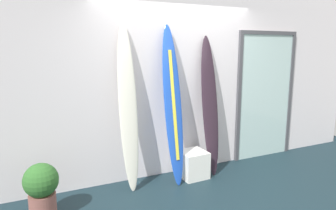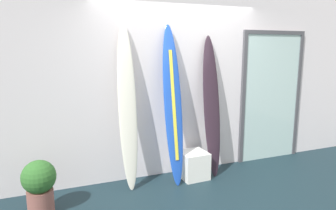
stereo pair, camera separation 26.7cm
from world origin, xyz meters
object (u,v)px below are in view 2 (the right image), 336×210
surfboard_charcoal (212,106)px  display_block_left (193,165)px  surfboard_cobalt (173,105)px  potted_plant (39,185)px  surfboard_ivory (128,108)px  glass_door (271,95)px

surfboard_charcoal → display_block_left: (-0.32, -0.07, -0.84)m
surfboard_cobalt → potted_plant: size_ratio=3.44×
surfboard_cobalt → surfboard_charcoal: 0.64m
surfboard_cobalt → display_block_left: 0.96m
surfboard_cobalt → display_block_left: bearing=-4.7°
surfboard_cobalt → surfboard_charcoal: surfboard_cobalt is taller
display_block_left → potted_plant: bearing=-172.7°
surfboard_ivory → glass_door: size_ratio=1.02×
surfboard_ivory → potted_plant: (-1.12, -0.35, -0.73)m
surfboard_ivory → glass_door: 2.52m
surfboard_cobalt → glass_door: size_ratio=1.02×
display_block_left → glass_door: size_ratio=0.18×
surfboard_cobalt → potted_plant: 1.93m
surfboard_charcoal → potted_plant: (-2.39, -0.34, -0.68)m
surfboard_cobalt → potted_plant: (-1.75, -0.29, -0.75)m
surfboard_cobalt → surfboard_charcoal: bearing=4.3°
surfboard_ivory → surfboard_charcoal: (1.26, -0.01, -0.06)m
surfboard_charcoal → surfboard_cobalt: bearing=-175.7°
surfboard_cobalt → display_block_left: (0.32, -0.03, -0.91)m
surfboard_cobalt → glass_door: surfboard_cobalt is taller
surfboard_charcoal → glass_door: size_ratio=0.96×
display_block_left → glass_door: 1.84m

